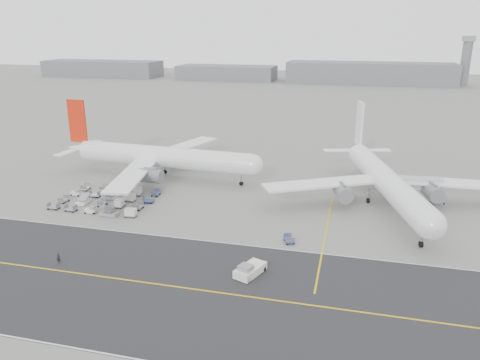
% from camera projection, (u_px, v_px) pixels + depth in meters
% --- Properties ---
extents(ground, '(700.00, 700.00, 0.00)m').
position_uv_depth(ground, '(160.00, 230.00, 87.11)').
color(ground, gray).
rests_on(ground, ground).
extents(taxiway, '(220.00, 59.00, 0.03)m').
position_uv_depth(taxiway, '(143.00, 282.00, 69.36)').
color(taxiway, '#2C2C2F').
rests_on(taxiway, ground).
extents(horizon_buildings, '(520.00, 28.00, 28.00)m').
position_uv_depth(horizon_buildings, '(353.00, 83.00, 319.89)').
color(horizon_buildings, slate).
rests_on(horizon_buildings, ground).
extents(control_tower, '(7.00, 7.00, 31.25)m').
position_uv_depth(control_tower, '(466.00, 60.00, 303.22)').
color(control_tower, slate).
rests_on(control_tower, ground).
extents(airliner_a, '(53.91, 53.19, 18.59)m').
position_uv_depth(airliner_a, '(159.00, 157.00, 116.55)').
color(airliner_a, white).
rests_on(airliner_a, ground).
extents(airliner_b, '(50.95, 52.08, 18.37)m').
position_uv_depth(airliner_b, '(385.00, 180.00, 99.02)').
color(airliner_b, white).
rests_on(airliner_b, ground).
extents(pushback_tug, '(4.50, 7.26, 2.08)m').
position_uv_depth(pushback_tug, '(250.00, 270.00, 71.18)').
color(pushback_tug, white).
rests_on(pushback_tug, ground).
extents(jet_bridge, '(15.12, 4.37, 5.65)m').
position_uv_depth(jet_bridge, '(409.00, 184.00, 100.59)').
color(jet_bridge, gray).
rests_on(jet_bridge, ground).
extents(gse_cluster, '(25.71, 20.84, 1.82)m').
position_uv_depth(gse_cluster, '(107.00, 202.00, 101.13)').
color(gse_cluster, gray).
rests_on(gse_cluster, ground).
extents(stray_dolly, '(2.27, 2.74, 1.45)m').
position_uv_depth(stray_dolly, '(289.00, 242.00, 82.26)').
color(stray_dolly, silver).
rests_on(stray_dolly, ground).
extents(ground_crew_a, '(0.71, 0.57, 1.68)m').
position_uv_depth(ground_crew_a, '(59.00, 258.00, 74.80)').
color(ground_crew_a, black).
rests_on(ground_crew_a, ground).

